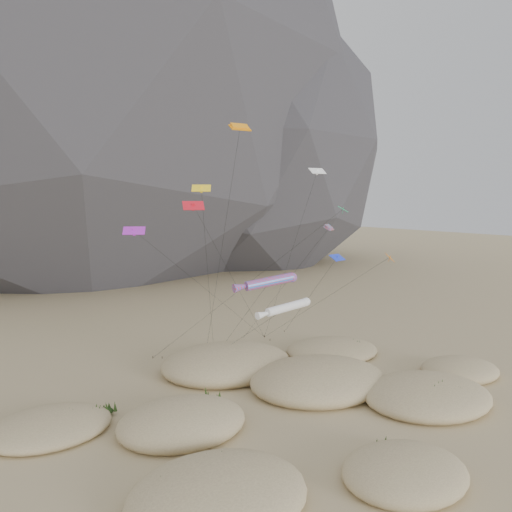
{
  "coord_description": "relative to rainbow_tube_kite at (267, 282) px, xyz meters",
  "views": [
    {
      "loc": [
        -30.99,
        -35.11,
        20.37
      ],
      "look_at": [
        -1.23,
        12.0,
        14.16
      ],
      "focal_mm": 35.0,
      "sensor_mm": 36.0,
      "label": 1
    }
  ],
  "objects": [
    {
      "name": "ground",
      "position": [
        1.1,
        -9.84,
        -11.49
      ],
      "size": [
        500.0,
        500.0,
        0.0
      ],
      "primitive_type": "plane",
      "color": "#CCB789",
      "rests_on": "ground"
    },
    {
      "name": "rock_headland",
      "position": [
        7.47,
        108.87,
        61.2
      ],
      "size": [
        226.37,
        148.64,
        177.5
      ],
      "color": "black",
      "rests_on": "ground"
    },
    {
      "name": "dunes",
      "position": [
        -0.34,
        -4.82,
        -10.77
      ],
      "size": [
        53.89,
        38.87,
        3.82
      ],
      "color": "#CCB789",
      "rests_on": "ground"
    },
    {
      "name": "dune_grass",
      "position": [
        0.44,
        -5.89,
        -10.65
      ],
      "size": [
        42.83,
        27.9,
        1.53
      ],
      "color": "black",
      "rests_on": "ground"
    },
    {
      "name": "kite_stakes",
      "position": [
        2.96,
        15.1,
        -11.34
      ],
      "size": [
        22.05,
        3.69,
        0.3
      ],
      "color": "#3F2D1E",
      "rests_on": "ground"
    },
    {
      "name": "rainbow_tube_kite",
      "position": [
        0.0,
        0.0,
        0.0
      ],
      "size": [
        7.92,
        15.43,
        12.37
      ],
      "color": "red",
      "rests_on": "ground"
    },
    {
      "name": "white_tube_kite",
      "position": [
        0.84,
        -2.21,
        -2.58
      ],
      "size": [
        7.53,
        14.51,
        9.66
      ],
      "color": "silver",
      "rests_on": "ground"
    },
    {
      "name": "orange_parafoil",
      "position": [
        -0.44,
        5.2,
        16.82
      ],
      "size": [
        2.53,
        10.02,
        29.18
      ],
      "color": "orange",
      "rests_on": "ground"
    },
    {
      "name": "multi_parafoil",
      "position": [
        10.13,
        2.01,
        5.35
      ],
      "size": [
        3.98,
        16.62,
        17.51
      ],
      "color": "#FF321A",
      "rests_on": "ground"
    },
    {
      "name": "delta_kites",
      "position": [
        3.86,
        2.66,
        6.31
      ],
      "size": [
        31.4,
        21.33,
        24.67
      ],
      "color": "white",
      "rests_on": "ground"
    }
  ]
}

